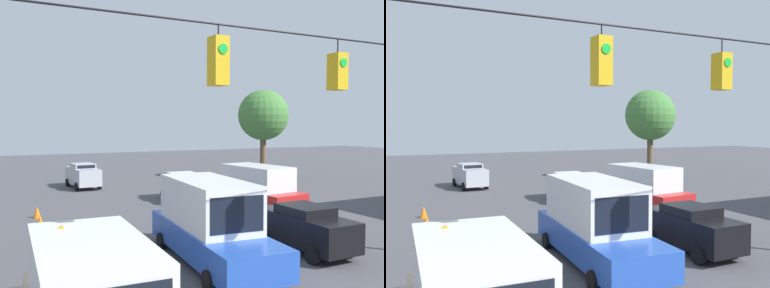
% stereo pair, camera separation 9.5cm
% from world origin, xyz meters
% --- Properties ---
extents(box_truck_red_oncoming_far, '(3.08, 6.75, 2.67)m').
position_xyz_m(box_truck_red_oncoming_far, '(-5.39, -15.30, 1.33)').
color(box_truck_red_oncoming_far, red).
rests_on(box_truck_red_oncoming_far, ground_plane).
extents(sedan_white_oncoming_deep, '(2.27, 4.05, 1.88)m').
position_xyz_m(sedan_white_oncoming_deep, '(-2.97, -20.08, 0.98)').
color(sedan_white_oncoming_deep, silver).
rests_on(sedan_white_oncoming_deep, ground_plane).
extents(sedan_silver_withflow_deep, '(2.19, 4.51, 1.96)m').
position_xyz_m(sedan_silver_withflow_deep, '(1.71, -28.92, 1.02)').
color(sedan_silver_withflow_deep, '#A8AAB2').
rests_on(sedan_silver_withflow_deep, ground_plane).
extents(sedan_black_crossing_near, '(1.98, 4.45, 1.84)m').
position_xyz_m(sedan_black_crossing_near, '(-2.50, -7.68, 0.96)').
color(sedan_black_crossing_near, black).
rests_on(sedan_black_crossing_near, ground_plane).
extents(box_truck_blue_withflow_mid, '(3.10, 7.62, 3.02)m').
position_xyz_m(box_truck_blue_withflow_mid, '(1.53, -8.25, 1.48)').
color(box_truck_blue_withflow_mid, '#234CB2').
rests_on(box_truck_blue_withflow_mid, ground_plane).
extents(traffic_cone_second, '(0.41, 0.41, 0.63)m').
position_xyz_m(traffic_cone_second, '(6.31, -9.20, 0.32)').
color(traffic_cone_second, orange).
rests_on(traffic_cone_second, ground_plane).
extents(traffic_cone_third, '(0.41, 0.41, 0.63)m').
position_xyz_m(traffic_cone_third, '(6.43, -11.60, 0.32)').
color(traffic_cone_third, orange).
rests_on(traffic_cone_third, ground_plane).
extents(traffic_cone_fourth, '(0.41, 0.41, 0.63)m').
position_xyz_m(traffic_cone_fourth, '(6.51, -14.05, 0.32)').
color(traffic_cone_fourth, orange).
rests_on(traffic_cone_fourth, ground_plane).
extents(traffic_cone_fifth, '(0.41, 0.41, 0.63)m').
position_xyz_m(traffic_cone_fifth, '(6.50, -16.44, 0.32)').
color(traffic_cone_fifth, orange).
rests_on(traffic_cone_fifth, ground_plane).
extents(traffic_cone_farthest, '(0.41, 0.41, 0.63)m').
position_xyz_m(traffic_cone_farthest, '(6.36, -18.86, 0.32)').
color(traffic_cone_farthest, orange).
rests_on(traffic_cone_farthest, ground_plane).
extents(work_zone_sign, '(1.27, 0.06, 2.84)m').
position_xyz_m(work_zone_sign, '(7.51, -4.20, 1.99)').
color(work_zone_sign, slate).
rests_on(work_zone_sign, ground_plane).
extents(tree_horizon_left, '(4.64, 4.64, 8.26)m').
position_xyz_m(tree_horizon_left, '(-14.31, -26.79, 5.90)').
color(tree_horizon_left, brown).
rests_on(tree_horizon_left, ground_plane).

